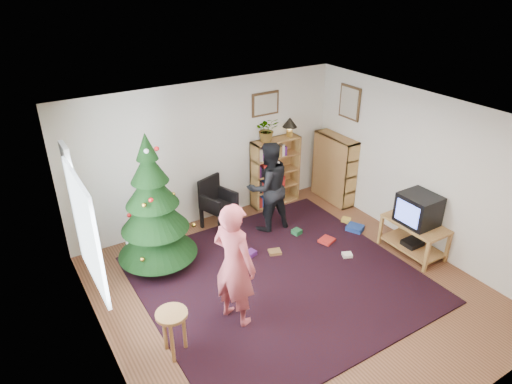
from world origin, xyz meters
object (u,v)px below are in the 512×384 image
tv_stand (414,235)px  crt_tv (418,209)px  potted_plant (267,129)px  person_standing (234,265)px  picture_right (350,102)px  stool (172,322)px  bookshelf_right (334,168)px  bookshelf_back (275,171)px  picture_back (265,104)px  table_lamp (290,124)px  person_by_chair (268,187)px  armchair (216,200)px  christmas_tree (154,215)px

tv_stand → crt_tv: bearing=180.0°
crt_tv → potted_plant: bearing=113.4°
person_standing → picture_right: bearing=-82.6°
picture_right → crt_tv: 2.32m
crt_tv → stool: bearing=179.5°
person_standing → stool: bearing=77.5°
stool → bookshelf_right: bearing=26.1°
bookshelf_back → tv_stand: (0.92, -2.58, -0.33)m
picture_back → table_lamp: 0.62m
bookshelf_back → table_lamp: 0.93m
person_by_chair → picture_right: bearing=-171.3°
picture_back → potted_plant: 0.45m
bookshelf_back → person_by_chair: (-0.64, -0.72, 0.13)m
person_by_chair → stool: bearing=40.3°
bookshelf_right → table_lamp: 1.25m
picture_back → tv_stand: size_ratio=0.56×
armchair → table_lamp: bearing=-13.8°
picture_right → person_by_chair: bearing=-175.8°
crt_tv → stool: size_ratio=0.89×
picture_right → bookshelf_right: 1.30m
christmas_tree → table_lamp: 3.13m
person_by_chair → table_lamp: (0.94, 0.72, 0.75)m
bookshelf_back → bookshelf_right: size_ratio=1.00×
bookshelf_right → picture_back: bearing=62.6°
stool → table_lamp: table_lamp is taller
crt_tv → armchair: crt_tv is taller
picture_right → tv_stand: picture_right is taller
bookshelf_back → tv_stand: bearing=-70.4°
picture_back → bookshelf_back: size_ratio=0.42×
bookshelf_back → crt_tv: (0.92, -2.58, 0.13)m
picture_right → potted_plant: size_ratio=1.34×
bookshelf_back → bookshelf_right: (1.04, -0.48, 0.00)m
person_standing → person_by_chair: 2.34m
crt_tv → christmas_tree: bearing=153.1°
table_lamp → person_by_chair: bearing=-142.4°
table_lamp → armchair: bearing=-174.8°
bookshelf_right → person_standing: bearing=120.4°
potted_plant → table_lamp: bearing=0.0°
tv_stand → table_lamp: bearing=103.5°
table_lamp → picture_back: bearing=163.3°
christmas_tree → tv_stand: size_ratio=2.19×
picture_right → person_standing: size_ratio=0.35×
bookshelf_back → person_standing: 3.30m
bookshelf_right → tv_stand: bearing=176.7°
armchair → potted_plant: (1.14, 0.15, 1.04)m
picture_back → stool: 4.28m
picture_back → person_standing: 3.48m
christmas_tree → person_by_chair: (2.03, 0.04, -0.10)m
person_standing → picture_back: bearing=-60.1°
picture_back → bookshelf_right: (1.19, -0.62, -1.29)m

